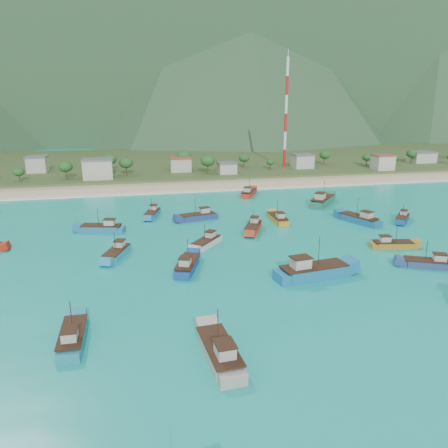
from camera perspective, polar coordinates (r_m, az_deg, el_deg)
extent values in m
plane|color=#0C898A|center=(85.42, 3.77, -5.13)|extent=(600.00, 600.00, 0.00)
cube|color=beige|center=(160.08, -4.00, 4.90)|extent=(400.00, 18.00, 1.20)
cube|color=#385123|center=(219.82, -6.33, 7.88)|extent=(400.00, 110.00, 2.40)
cube|color=white|center=(150.87, -3.47, 4.23)|extent=(400.00, 2.50, 0.08)
cube|color=slate|center=(618.05, -26.34, 23.74)|extent=(1400.00, 160.00, 260.00)
cube|color=#385942|center=(502.09, 4.78, 23.90)|extent=(1100.00, 160.00, 200.00)
cube|color=#284C2D|center=(379.51, -16.01, 22.14)|extent=(800.00, 160.00, 150.00)
cone|color=#284C2D|center=(389.19, 0.12, 24.03)|extent=(280.00, 280.00, 170.00)
cone|color=#284C2D|center=(476.39, 26.68, 23.43)|extent=(280.00, 280.00, 210.00)
cube|color=beige|center=(197.40, -23.19, 7.14)|extent=(7.58, 8.28, 6.14)
cube|color=beige|center=(173.12, -16.13, 6.87)|extent=(10.71, 8.31, 7.00)
cube|color=beige|center=(184.29, -5.71, 7.69)|extent=(8.35, 6.97, 5.40)
cube|color=beige|center=(178.55, 0.38, 7.28)|extent=(6.96, 7.01, 4.03)
cube|color=beige|center=(196.26, 10.17, 8.04)|extent=(8.22, 7.93, 5.54)
cube|color=beige|center=(199.57, 20.02, 7.52)|extent=(7.81, 6.94, 5.94)
cube|color=beige|center=(230.29, 24.42, 7.92)|extent=(10.94, 7.83, 4.69)
cylinder|color=red|center=(198.06, 7.88, 8.53)|extent=(1.20, 1.20, 7.70)
cylinder|color=white|center=(197.22, 7.96, 10.75)|extent=(1.20, 1.20, 7.70)
cylinder|color=red|center=(196.68, 8.05, 12.98)|extent=(1.20, 1.20, 7.70)
cylinder|color=white|center=(196.44, 8.14, 15.22)|extent=(1.20, 1.20, 7.70)
cylinder|color=red|center=(196.51, 8.23, 17.47)|extent=(1.20, 1.20, 7.70)
cylinder|color=white|center=(196.87, 8.33, 19.70)|extent=(1.20, 1.20, 7.70)
cube|color=#2076B8|center=(120.42, -9.35, 1.22)|extent=(5.18, 9.56, 1.67)
cube|color=beige|center=(121.82, -9.18, 2.13)|extent=(2.20, 2.47, 1.35)
cylinder|color=#382114|center=(119.28, -9.46, 2.41)|extent=(0.12, 0.12, 3.75)
cube|color=teal|center=(91.18, -13.85, -3.88)|extent=(5.95, 9.90, 1.73)
cube|color=beige|center=(92.38, -13.47, -2.56)|extent=(2.39, 2.63, 1.41)
cylinder|color=#382114|center=(89.81, -14.10, -2.30)|extent=(0.12, 0.12, 3.89)
cube|color=#156CA0|center=(80.03, 11.65, -6.29)|extent=(14.07, 5.82, 2.48)
cube|color=beige|center=(77.85, 9.98, -5.06)|extent=(3.41, 2.89, 2.02)
cylinder|color=#382114|center=(79.01, 12.30, -3.49)|extent=(0.12, 0.12, 5.58)
cube|color=navy|center=(115.71, -3.50, 0.84)|extent=(10.67, 5.48, 1.86)
cube|color=beige|center=(116.09, -2.56, 1.77)|extent=(2.72, 2.40, 1.51)
cylinder|color=#382114|center=(114.73, -3.79, 2.27)|extent=(0.12, 0.12, 4.19)
cube|color=beige|center=(94.87, -2.35, -2.62)|extent=(8.20, 9.20, 1.74)
cube|color=beige|center=(96.00, -1.79, -1.40)|extent=(2.72, 2.79, 1.41)
cylinder|color=#382114|center=(93.55, -2.53, -1.08)|extent=(0.12, 0.12, 3.91)
cube|color=#A4A094|center=(55.88, -0.60, -16.61)|extent=(4.22, 11.65, 2.08)
cube|color=beige|center=(52.98, 0.12, -16.20)|extent=(2.28, 2.75, 1.69)
cylinder|color=#382114|center=(54.68, -0.80, -13.27)|extent=(0.12, 0.12, 4.67)
cube|color=#1D5C90|center=(117.83, 17.16, 0.48)|extent=(7.61, 11.92, 2.09)
cube|color=beige|center=(116.00, 18.15, 1.13)|extent=(2.96, 3.23, 1.70)
cylinder|color=#382114|center=(117.40, 17.05, 2.15)|extent=(0.12, 0.12, 4.71)
cube|color=orange|center=(114.58, 7.04, 0.58)|extent=(3.14, 9.92, 1.79)
cube|color=beige|center=(112.31, 7.38, 1.11)|extent=(1.86, 2.28, 1.46)
cylinder|color=#382114|center=(114.37, 7.00, 2.06)|extent=(0.12, 0.12, 4.03)
cube|color=#1E6A4F|center=(135.49, 12.74, 2.85)|extent=(11.79, 12.78, 2.45)
cube|color=beige|center=(132.42, 12.46, 3.56)|extent=(3.86, 3.92, 1.99)
cylinder|color=#382114|center=(135.39, 12.93, 4.56)|extent=(0.12, 0.12, 5.50)
cube|color=navy|center=(82.47, -4.78, -5.54)|extent=(6.26, 10.75, 1.88)
cube|color=beige|center=(79.93, -5.11, -4.96)|extent=(2.55, 2.84, 1.52)
cylinder|color=#382114|center=(81.94, -4.74, -3.41)|extent=(0.12, 0.12, 4.22)
cube|color=#AE721F|center=(100.53, 21.19, -2.67)|extent=(9.44, 4.23, 1.66)
cube|color=beige|center=(99.37, 20.29, -1.88)|extent=(2.33, 2.00, 1.35)
cylinder|color=#382114|center=(99.96, 21.62, -1.20)|extent=(0.12, 0.12, 3.73)
cube|color=#BB3820|center=(105.90, 3.83, -0.62)|extent=(6.82, 10.18, 1.80)
cube|color=beige|center=(107.37, 4.01, 0.51)|extent=(2.59, 2.80, 1.46)
cylinder|color=#382114|center=(104.57, 3.81, 0.82)|extent=(0.12, 0.12, 4.04)
cube|color=teal|center=(62.41, -19.13, -13.95)|extent=(3.05, 10.10, 1.83)
cube|color=beige|center=(59.83, -19.52, -13.53)|extent=(1.86, 2.30, 1.49)
cylinder|color=#382114|center=(61.53, -19.33, -11.27)|extent=(0.12, 0.12, 4.12)
cube|color=navy|center=(123.31, 22.26, 0.54)|extent=(7.62, 8.17, 1.57)
cube|color=beige|center=(124.68, 22.43, 1.36)|extent=(2.48, 2.52, 1.28)
cylinder|color=#382114|center=(122.23, 22.35, 1.64)|extent=(0.12, 0.12, 3.53)
cube|color=navy|center=(91.72, 25.06, -4.85)|extent=(9.80, 6.56, 1.73)
cube|color=beige|center=(91.67, 26.36, -3.99)|extent=(2.69, 2.49, 1.40)
cylinder|color=#382114|center=(90.71, 24.94, -3.18)|extent=(0.12, 0.12, 3.89)
cube|color=#1F6B98|center=(109.07, -15.72, -0.68)|extent=(10.90, 5.68, 1.90)
cube|color=beige|center=(107.95, -14.71, 0.18)|extent=(2.79, 2.46, 1.54)
cylinder|color=#382114|center=(108.45, -16.14, 0.89)|extent=(0.12, 0.12, 4.28)
cube|color=red|center=(145.02, 3.27, 3.97)|extent=(7.76, 10.77, 1.92)
cube|color=beige|center=(142.60, 3.08, 4.48)|extent=(2.84, 3.03, 1.56)
cylinder|color=#382114|center=(144.97, 3.34, 5.23)|extent=(0.12, 0.12, 4.32)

